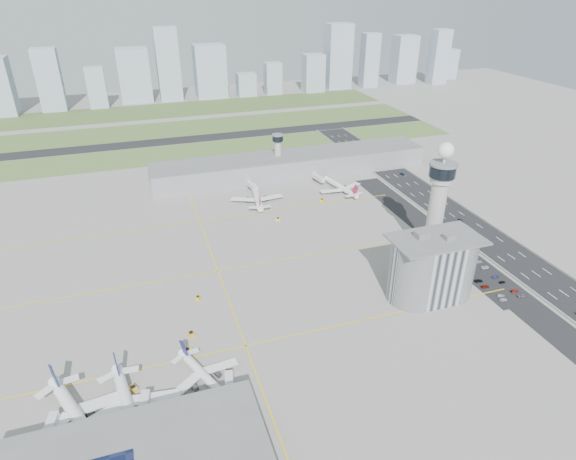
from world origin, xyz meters
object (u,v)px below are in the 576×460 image
object	(u,v)px
tug_3	(198,297)
car_lot_5	(460,266)
jet_bridge_near_2	(230,405)
car_lot_0	(503,300)
jet_bridge_far_1	(313,176)
car_lot_2	(485,286)
tug_2	(191,334)
car_lot_6	(522,296)
tug_1	(187,350)
control_tower	(438,198)
secondary_tower	(278,151)
car_lot_3	(479,281)
airplane_near_b	(127,404)
jet_bridge_near_1	(142,427)
airplane_near_a	(76,413)
car_hw_1	(460,220)
car_lot_10	(485,267)
car_lot_11	(479,262)
car_lot_8	(502,282)
tug_4	(278,219)
admin_building	(432,267)
airplane_far_a	(257,193)
tug_5	(322,200)
jet_bridge_near_0	(44,452)
car_hw_4	(354,153)
car_lot_1	(501,296)
tug_0	(133,388)
car_lot_4	(470,274)
car_lot_9	(496,277)
car_lot_7	(515,291)
jet_bridge_far_0	(248,184)
airplane_near_c	(205,373)
car_hw_2	(403,174)

from	to	relation	value
tug_3	car_lot_5	distance (m)	136.30
jet_bridge_near_2	car_lot_0	size ratio (longest dim) A/B	3.70
jet_bridge_far_1	car_lot_2	bearing A→B (deg)	0.78
tug_2	car_lot_6	size ratio (longest dim) A/B	0.75
tug_1	control_tower	bearing A→B (deg)	-123.17
secondary_tower	car_lot_3	size ratio (longest dim) A/B	7.41
airplane_near_b	jet_bridge_near_1	bearing A→B (deg)	15.59
secondary_tower	jet_bridge_near_1	distance (m)	239.88
control_tower	airplane_near_a	world-z (taller)	control_tower
car_lot_2	car_hw_1	size ratio (longest dim) A/B	1.16
control_tower	car_lot_10	xyz separation A→B (m)	(21.46, -19.37, -34.39)
jet_bridge_near_2	car_lot_10	distance (m)	154.65
tug_1	car_lot_11	xyz separation A→B (m)	(157.29, 20.71, -0.41)
car_lot_3	car_lot_8	bearing A→B (deg)	-105.35
airplane_near_a	car_hw_1	xyz separation A→B (m)	(218.16, 90.45, -5.74)
tug_3	airplane_near_b	bearing A→B (deg)	-93.10
tug_4	car_lot_2	world-z (taller)	tug_4
admin_building	jet_bridge_near_1	world-z (taller)	admin_building
secondary_tower	tug_2	world-z (taller)	secondary_tower
tug_1	car_lot_5	bearing A→B (deg)	-129.38
airplane_far_a	car_lot_0	bearing A→B (deg)	-142.56
control_tower	tug_5	size ratio (longest dim) A/B	21.41
car_lot_5	jet_bridge_near_0	bearing A→B (deg)	113.08
control_tower	jet_bridge_far_1	xyz separation A→B (m)	(-20.00, 124.00, -32.19)
car_lot_10	car_hw_4	xyz separation A→B (m)	(13.56, 189.40, -0.10)
car_lot_10	car_lot_1	bearing A→B (deg)	161.76
tug_0	tug_1	xyz separation A→B (m)	(21.73, 13.88, 0.08)
car_lot_4	car_hw_1	xyz separation A→B (m)	(32.83, 53.33, 0.04)
tug_2	car_lot_2	bearing A→B (deg)	156.33
airplane_near_b	jet_bridge_near_0	size ratio (longest dim) A/B	3.13
airplane_far_a	car_lot_0	distance (m)	167.06
airplane_far_a	jet_bridge_near_0	xyz separation A→B (m)	(-114.97, -169.40, -3.00)
jet_bridge_near_1	car_lot_9	bearing A→B (deg)	-67.02
car_lot_1	car_lot_3	xyz separation A→B (m)	(-2.00, 13.85, 0.03)
car_lot_11	tug_2	bearing A→B (deg)	101.36
jet_bridge_near_0	tug_2	bearing A→B (deg)	-39.57
jet_bridge_far_1	car_lot_7	size ratio (longest dim) A/B	3.31
jet_bridge_near_1	jet_bridge_far_0	xyz separation A→B (m)	(85.00, 193.00, 0.00)
airplane_near_c	car_lot_9	xyz separation A→B (m)	(151.74, 24.12, -4.23)
tug_0	car_hw_2	bearing A→B (deg)	-171.60
airplane_near_c	jet_bridge_near_0	distance (m)	56.29
car_lot_1	car_lot_2	world-z (taller)	car_lot_1
car_lot_5	tug_5	bearing A→B (deg)	28.11
secondary_tower	car_lot_2	size ratio (longest dim) A/B	7.69
car_lot_9	car_lot_11	xyz separation A→B (m)	(1.26, 14.99, 0.03)
jet_bridge_near_0	jet_bridge_near_1	distance (m)	30.00
car_lot_7	car_hw_4	xyz separation A→B (m)	(13.90, 211.50, -0.06)
jet_bridge_near_1	car_hw_1	distance (m)	221.90
admin_building	jet_bridge_near_2	bearing A→B (deg)	-159.62
tug_2	car_lot_1	distance (m)	145.76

